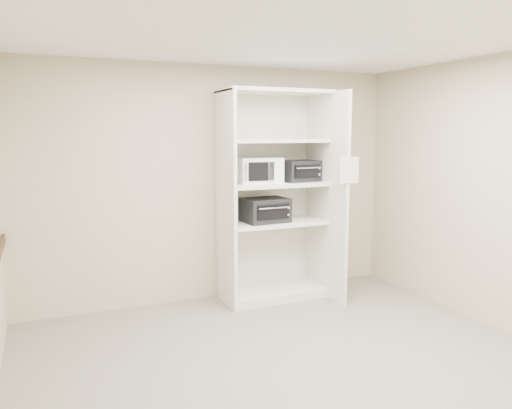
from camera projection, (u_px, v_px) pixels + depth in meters
name	position (u px, v px, depth m)	size (l,w,h in m)	color
floor	(294.00, 367.00, 4.17)	(4.50, 4.00, 0.01)	slate
ceiling	(298.00, 32.00, 3.78)	(4.50, 4.00, 0.01)	white
wall_back	(215.00, 184.00, 5.79)	(4.50, 0.02, 2.70)	tan
wall_right	(500.00, 194.00, 4.86)	(0.02, 4.00, 2.70)	tan
shelving_unit	(277.00, 203.00, 5.81)	(1.24, 0.92, 2.42)	white
microwave	(259.00, 170.00, 5.71)	(0.48, 0.37, 0.29)	white
toaster_oven_upper	(299.00, 171.00, 5.90)	(0.43, 0.32, 0.25)	black
toaster_oven_lower	(265.00, 210.00, 5.74)	(0.50, 0.37, 0.28)	black
paper_sign	(350.00, 170.00, 5.41)	(0.22, 0.01, 0.28)	white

